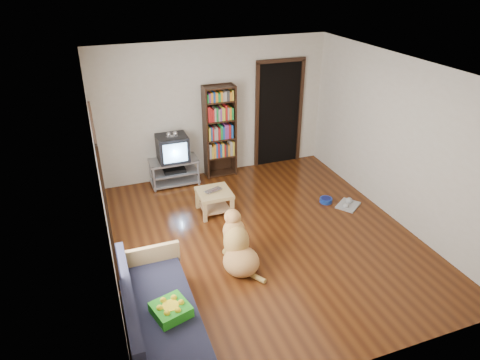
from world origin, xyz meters
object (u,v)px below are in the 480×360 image
object	(u,v)px
laptop	(215,192)
tv_stand	(174,171)
coffee_table	(214,198)
crt_tv	(172,147)
dog	(238,247)
grey_rag	(348,205)
sofa	(159,319)
bookshelf	(220,127)
green_cushion	(171,310)
dog_bowl	(326,200)

from	to	relation	value
laptop	tv_stand	xyz separation A→B (m)	(-0.41, 1.29, -0.14)
tv_stand	coffee_table	bearing A→B (deg)	-72.04
crt_tv	dog	distance (m)	2.80
tv_stand	crt_tv	world-z (taller)	crt_tv
grey_rag	coffee_table	xyz separation A→B (m)	(-2.25, 0.62, 0.27)
dog	crt_tv	bearing A→B (deg)	96.19
sofa	dog	distance (m)	1.56
tv_stand	bookshelf	size ratio (longest dim) A/B	0.50
laptop	tv_stand	distance (m)	1.36
crt_tv	bookshelf	distance (m)	0.99
sofa	coffee_table	bearing A→B (deg)	59.79
dog	grey_rag	bearing A→B (deg)	19.68
grey_rag	dog	size ratio (longest dim) A/B	0.41
green_cushion	crt_tv	size ratio (longest dim) A/B	0.63
grey_rag	bookshelf	world-z (taller)	bookshelf
bookshelf	dog	world-z (taller)	bookshelf
crt_tv	sofa	xyz separation A→B (m)	(-0.97, -3.65, -0.48)
crt_tv	coffee_table	xyz separation A→B (m)	(0.41, -1.28, -0.46)
laptop	dog_bowl	size ratio (longest dim) A/B	1.39
tv_stand	dog	distance (m)	2.74
dog	dog_bowl	bearing A→B (deg)	27.97
tv_stand	sofa	bearing A→B (deg)	-105.02
laptop	crt_tv	size ratio (longest dim) A/B	0.53
sofa	green_cushion	bearing A→B (deg)	-48.58
laptop	crt_tv	distance (m)	1.41
dog_bowl	dog	bearing A→B (deg)	-152.03
crt_tv	dog	size ratio (longest dim) A/B	0.60
coffee_table	bookshelf	bearing A→B (deg)	68.14
laptop	grey_rag	xyz separation A→B (m)	(2.25, -0.59, -0.40)
tv_stand	bookshelf	xyz separation A→B (m)	(0.95, 0.09, 0.73)
tv_stand	dog	xyz separation A→B (m)	(0.30, -2.73, 0.02)
tv_stand	dog	size ratio (longest dim) A/B	0.92
laptop	crt_tv	world-z (taller)	crt_tv
tv_stand	coffee_table	distance (m)	1.32
dog_bowl	crt_tv	bearing A→B (deg)	145.02
green_cushion	laptop	world-z (taller)	green_cushion
dog_bowl	sofa	world-z (taller)	sofa
dog_bowl	crt_tv	distance (m)	2.97
grey_rag	sofa	size ratio (longest dim) A/B	0.22
laptop	tv_stand	size ratio (longest dim) A/B	0.34
tv_stand	coffee_table	size ratio (longest dim) A/B	1.64
laptop	coffee_table	world-z (taller)	laptop
bookshelf	dog	size ratio (longest dim) A/B	1.85
green_cushion	dog_bowl	size ratio (longest dim) A/B	1.67
dog_bowl	grey_rag	xyz separation A→B (m)	(0.30, -0.25, -0.03)
bookshelf	sofa	size ratio (longest dim) A/B	1.00
crt_tv	laptop	bearing A→B (deg)	-72.71
grey_rag	sofa	xyz separation A→B (m)	(-3.63, -1.75, 0.25)
dog_bowl	tv_stand	size ratio (longest dim) A/B	0.24
grey_rag	tv_stand	size ratio (longest dim) A/B	0.44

